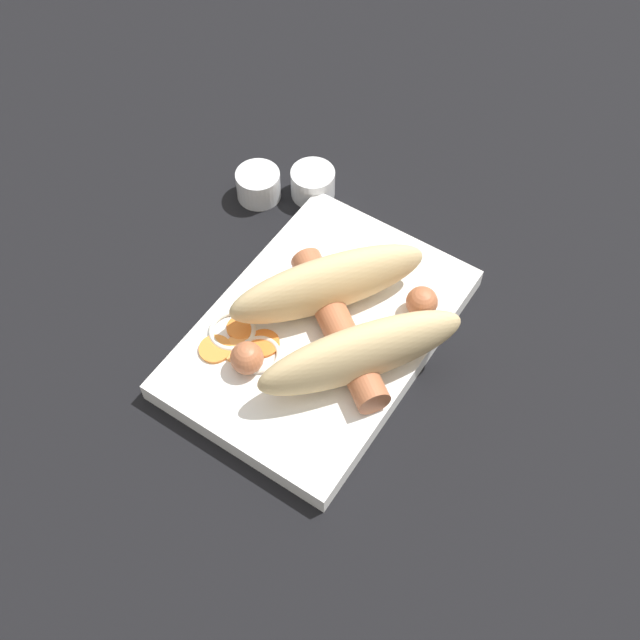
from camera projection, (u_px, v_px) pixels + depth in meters
ground_plane at (320, 339)px, 0.74m from camera, size 3.00×3.00×0.00m
food_tray at (320, 333)px, 0.73m from camera, size 0.28×0.19×0.02m
bread_roll at (344, 317)px, 0.69m from camera, size 0.22×0.20×0.06m
sausage at (336, 329)px, 0.71m from camera, size 0.16×0.15×0.03m
pickled_veggies at (242, 342)px, 0.71m from camera, size 0.07×0.08×0.00m
condiment_cup_near at (313, 184)px, 0.83m from camera, size 0.05×0.05×0.03m
condiment_cup_far at (258, 186)px, 0.83m from camera, size 0.05×0.05×0.03m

